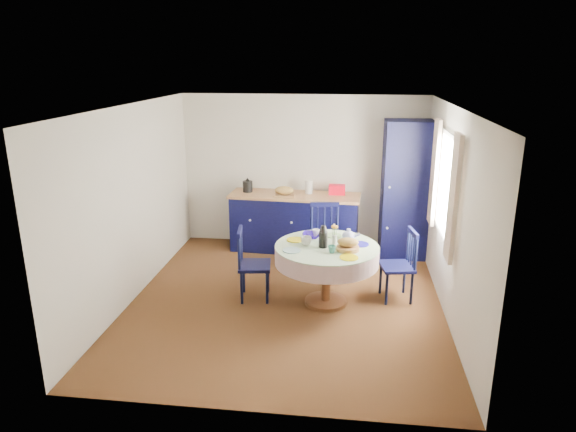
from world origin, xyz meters
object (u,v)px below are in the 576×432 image
pantry_cabinet (407,190)px  mug_a (306,241)px  kitchen_counter (295,221)px  chair_right (400,265)px  mug_d (316,233)px  chair_far (325,239)px  dining_table (327,255)px  cobalt_bowl (312,235)px  chair_left (251,264)px  mug_c (347,236)px  mug_b (332,249)px

pantry_cabinet → mug_a: (-1.40, -1.87, -0.23)m
kitchen_counter → chair_right: bearing=-43.7°
mug_d → chair_right: bearing=-5.2°
chair_far → mug_a: size_ratio=7.70×
kitchen_counter → dining_table: kitchen_counter is taller
cobalt_bowl → chair_far: bearing=78.8°
pantry_cabinet → cobalt_bowl: pantry_cabinet is taller
cobalt_bowl → pantry_cabinet: bearing=49.5°
chair_left → cobalt_bowl: (0.76, 0.24, 0.34)m
chair_far → pantry_cabinet: bearing=30.0°
chair_right → mug_c: size_ratio=8.49×
chair_right → mug_d: chair_right is taller
chair_right → mug_a: chair_right is taller
mug_a → mug_c: 0.59m
pantry_cabinet → mug_a: 2.35m
dining_table → mug_c: bearing=50.5°
mug_d → chair_left: bearing=-158.9°
mug_c → cobalt_bowl: 0.46m
chair_left → chair_far: (0.90, 0.94, 0.04)m
dining_table → mug_c: 0.42m
chair_left → mug_a: (0.72, -0.04, 0.36)m
mug_b → chair_left: bearing=165.2°
chair_right → mug_a: 1.28m
dining_table → cobalt_bowl: bearing=127.9°
mug_c → pantry_cabinet: bearing=60.5°
chair_right → mug_b: chair_right is taller
dining_table → chair_right: dining_table is taller
pantry_cabinet → mug_a: size_ratio=15.90×
chair_far → mug_c: chair_far is taller
chair_right → cobalt_bowl: size_ratio=3.83×
mug_c → mug_b: bearing=-108.8°
pantry_cabinet → chair_left: bearing=-141.4°
chair_far → mug_b: (0.15, -1.21, 0.31)m
dining_table → chair_left: size_ratio=1.37×
pantry_cabinet → chair_left: 2.86m
mug_a → mug_d: size_ratio=1.41×
mug_b → mug_d: size_ratio=1.00×
dining_table → mug_a: (-0.27, 0.00, 0.18)m
chair_left → mug_d: (0.81, 0.31, 0.35)m
dining_table → mug_a: size_ratio=9.64×
chair_right → chair_left: bearing=-93.8°
pantry_cabinet → mug_d: (-1.31, -1.52, -0.24)m
pantry_cabinet → chair_right: size_ratio=2.27×
chair_far → dining_table: bearing=-91.4°
chair_right → mug_b: size_ratio=9.86×
chair_left → mug_c: (1.23, 0.25, 0.35)m
chair_far → cobalt_bowl: chair_far is taller
mug_c → mug_a: bearing=-150.4°
mug_a → mug_d: bearing=74.7°
chair_right → mug_c: (-0.69, 0.04, 0.36)m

